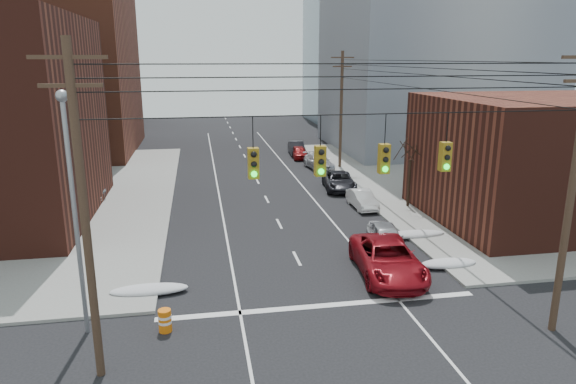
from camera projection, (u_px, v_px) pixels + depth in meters
name	position (u px, v px, depth m)	size (l,w,h in m)	color
sidewalk_ne	(559.00, 176.00, 46.18)	(40.00, 40.00, 0.15)	gray
building_brick_tall	(8.00, 12.00, 53.81)	(24.00, 20.00, 30.00)	brown
building_brick_far	(60.00, 86.00, 80.52)	(22.00, 18.00, 12.00)	#491E16
building_office	(433.00, 38.00, 58.37)	(22.00, 20.00, 25.00)	gray
building_glass	(374.00, 54.00, 83.86)	(20.00, 18.00, 22.00)	gray
building_storefront	(558.00, 159.00, 33.19)	(16.00, 12.00, 8.00)	#491E16
utility_pole_left	(84.00, 211.00, 15.89)	(2.20, 0.28, 11.00)	#473323
utility_pole_right	(572.00, 187.00, 18.76)	(2.20, 0.28, 11.00)	#473323
utility_pole_far	(341.00, 108.00, 48.28)	(2.20, 0.28, 11.00)	#473323
traffic_signals	(353.00, 158.00, 16.96)	(17.00, 0.42, 2.02)	black
street_light	(73.00, 195.00, 18.65)	(0.44, 0.44, 9.32)	gray
bare_tree	(409.00, 176.00, 36.01)	(2.09, 2.20, 4.93)	black
snow_nw	(149.00, 290.00, 23.21)	(3.50, 1.08, 0.42)	silver
snow_ne	(448.00, 263.00, 26.18)	(3.00, 1.08, 0.42)	silver
snow_east_far	(413.00, 234.00, 30.46)	(4.00, 1.08, 0.42)	silver
red_pickup	(388.00, 259.00, 25.08)	(2.83, 6.14, 1.71)	maroon
parked_car_a	(386.00, 237.00, 28.52)	(1.68, 4.18, 1.42)	#AFAFB4
parked_car_b	(362.00, 199.00, 36.46)	(1.33, 3.81, 1.25)	silver
parked_car_c	(339.00, 181.00, 41.54)	(2.34, 5.07, 1.41)	black
parked_car_d	(319.00, 162.00, 49.21)	(1.94, 4.77, 1.39)	silver
parked_car_e	(299.00, 152.00, 54.36)	(1.52, 3.77, 1.29)	maroon
parked_car_f	(297.00, 148.00, 56.49)	(1.52, 4.37, 1.44)	black
lot_car_a	(67.00, 197.00, 36.30)	(1.50, 4.29, 1.41)	silver
lot_car_b	(66.00, 191.00, 37.60)	(2.58, 5.60, 1.56)	#A1A0A5
lot_car_c	(12.00, 193.00, 37.30)	(1.99, 4.90, 1.42)	black
lot_car_d	(16.00, 189.00, 38.33)	(1.69, 4.19, 1.43)	#BCBCC1
construction_barrel	(165.00, 320.00, 19.98)	(0.66, 0.66, 0.91)	orange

